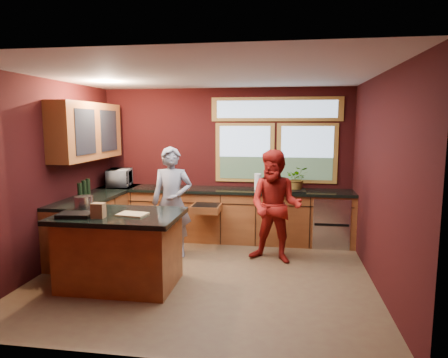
% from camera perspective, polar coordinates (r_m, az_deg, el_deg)
% --- Properties ---
extents(floor, '(4.50, 4.50, 0.00)m').
position_cam_1_polar(floor, '(5.67, -2.86, -13.53)').
color(floor, brown).
rests_on(floor, ground).
extents(room_shell, '(4.52, 4.02, 2.71)m').
position_cam_1_polar(room_shell, '(5.74, -8.20, 5.11)').
color(room_shell, black).
rests_on(room_shell, ground).
extents(back_counter, '(4.50, 0.64, 0.93)m').
position_cam_1_polar(back_counter, '(7.10, 1.46, -5.14)').
color(back_counter, brown).
rests_on(back_counter, floor).
extents(left_counter, '(0.64, 2.30, 0.93)m').
position_cam_1_polar(left_counter, '(6.92, -17.52, -5.85)').
color(left_counter, brown).
rests_on(left_counter, floor).
extents(island, '(1.55, 1.05, 0.95)m').
position_cam_1_polar(island, '(5.36, -14.60, -9.67)').
color(island, brown).
rests_on(island, floor).
extents(person_grey, '(0.68, 0.49, 1.72)m').
position_cam_1_polar(person_grey, '(6.26, -7.44, -3.30)').
color(person_grey, slate).
rests_on(person_grey, floor).
extents(person_red, '(0.96, 0.83, 1.69)m').
position_cam_1_polar(person_red, '(6.01, 7.35, -3.93)').
color(person_red, maroon).
rests_on(person_red, floor).
extents(microwave, '(0.49, 0.63, 0.31)m').
position_cam_1_polar(microwave, '(7.55, -14.68, 0.19)').
color(microwave, '#999999').
rests_on(microwave, left_counter).
extents(potted_plant, '(0.37, 0.32, 0.41)m').
position_cam_1_polar(potted_plant, '(6.98, 10.46, 0.09)').
color(potted_plant, '#999999').
rests_on(potted_plant, back_counter).
extents(paper_towel, '(0.12, 0.12, 0.28)m').
position_cam_1_polar(paper_towel, '(6.95, 4.84, -0.37)').
color(paper_towel, silver).
rests_on(paper_towel, back_counter).
extents(cutting_board, '(0.38, 0.30, 0.02)m').
position_cam_1_polar(cutting_board, '(5.11, -12.94, -4.92)').
color(cutting_board, tan).
rests_on(cutting_board, island).
extents(stock_pot, '(0.24, 0.24, 0.18)m').
position_cam_1_polar(stock_pot, '(5.59, -19.39, -3.24)').
color(stock_pot, '#A7A7AB').
rests_on(stock_pot, island).
extents(paper_bag, '(0.15, 0.12, 0.18)m').
position_cam_1_polar(paper_bag, '(5.06, -17.51, -4.31)').
color(paper_bag, brown).
rests_on(paper_bag, island).
extents(black_tray, '(0.43, 0.33, 0.05)m').
position_cam_1_polar(black_tray, '(5.21, -20.45, -4.82)').
color(black_tray, black).
rests_on(black_tray, island).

